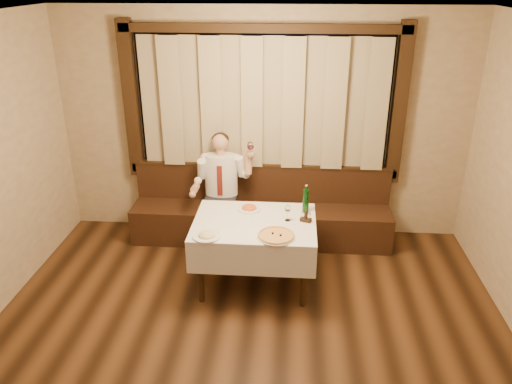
# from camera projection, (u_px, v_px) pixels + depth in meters

# --- Properties ---
(room) EXTENTS (5.01, 6.01, 2.81)m
(room) POSITION_uv_depth(u_px,v_px,m) (248.00, 182.00, 4.21)
(room) COLOR black
(room) RESTS_ON ground
(banquette) EXTENTS (3.20, 0.61, 0.94)m
(banquette) POSITION_uv_depth(u_px,v_px,m) (261.00, 216.00, 6.29)
(banquette) COLOR black
(banquette) RESTS_ON ground
(dining_table) EXTENTS (1.27, 0.97, 0.76)m
(dining_table) POSITION_uv_depth(u_px,v_px,m) (255.00, 230.00, 5.22)
(dining_table) COLOR black
(dining_table) RESTS_ON ground
(pizza) EXTENTS (0.38, 0.38, 0.04)m
(pizza) POSITION_uv_depth(u_px,v_px,m) (276.00, 236.00, 4.86)
(pizza) COLOR white
(pizza) RESTS_ON dining_table
(pasta_red) EXTENTS (0.26, 0.26, 0.09)m
(pasta_red) POSITION_uv_depth(u_px,v_px,m) (249.00, 206.00, 5.42)
(pasta_red) COLOR white
(pasta_red) RESTS_ON dining_table
(pasta_cream) EXTENTS (0.28, 0.28, 0.09)m
(pasta_cream) POSITION_uv_depth(u_px,v_px,m) (207.00, 233.00, 4.85)
(pasta_cream) COLOR white
(pasta_cream) RESTS_ON dining_table
(green_bottle) EXTENTS (0.07, 0.07, 0.31)m
(green_bottle) POSITION_uv_depth(u_px,v_px,m) (306.00, 200.00, 5.34)
(green_bottle) COLOR #115214
(green_bottle) RESTS_ON dining_table
(table_wine_glass) EXTENTS (0.07, 0.07, 0.18)m
(table_wine_glass) POSITION_uv_depth(u_px,v_px,m) (288.00, 209.00, 5.14)
(table_wine_glass) COLOR white
(table_wine_glass) RESTS_ON dining_table
(cruet_caddy) EXTENTS (0.13, 0.09, 0.12)m
(cruet_caddy) POSITION_uv_depth(u_px,v_px,m) (306.00, 218.00, 5.15)
(cruet_caddy) COLOR black
(cruet_caddy) RESTS_ON dining_table
(seated_man) EXTENTS (0.75, 0.56, 1.38)m
(seated_man) POSITION_uv_depth(u_px,v_px,m) (221.00, 181.00, 6.04)
(seated_man) COLOR black
(seated_man) RESTS_ON ground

